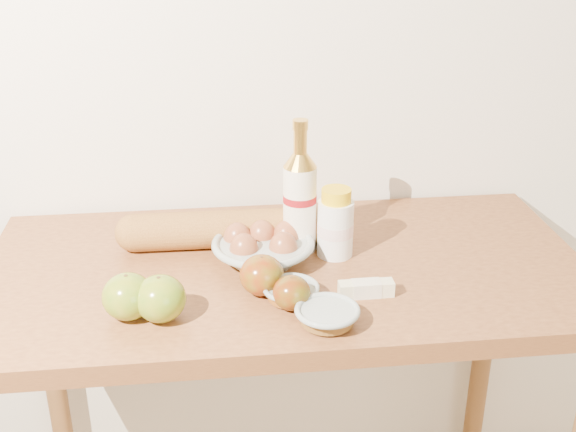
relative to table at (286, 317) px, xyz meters
The scene contains 13 objects.
back_wall 0.62m from the table, 90.00° to the left, with size 3.50×0.02×2.60m, color silver.
table is the anchor object (origin of this frame).
bourbon_bottle 0.25m from the table, 61.41° to the left, with size 0.09×0.09×0.28m.
cream_bottle 0.22m from the table, 17.39° to the left, with size 0.09×0.09×0.14m.
egg_bowl 0.16m from the table, 153.44° to the left, with size 0.21×0.21×0.07m.
baguette 0.22m from the table, 138.18° to the left, with size 0.47×0.09×0.08m.
apple_yellowgreen 0.37m from the table, 151.47° to the right, with size 0.11×0.11×0.08m.
apple_redgreen_front 0.20m from the table, 118.43° to the right, with size 0.09×0.09×0.08m.
apple_redgreen_right 0.23m from the table, 93.14° to the right, with size 0.08×0.08×0.06m.
sugar_bowl 0.27m from the table, 78.36° to the right, with size 0.14×0.14×0.03m.
syrup_bowl 0.19m from the table, 92.83° to the right, with size 0.12×0.12×0.03m.
butter_stick 0.23m from the table, 45.82° to the right, with size 0.10×0.03×0.03m.
apple_extra 0.34m from the table, 143.98° to the right, with size 0.11×0.11×0.08m.
Camera 1 is at (-0.14, -0.08, 1.59)m, focal length 45.00 mm.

